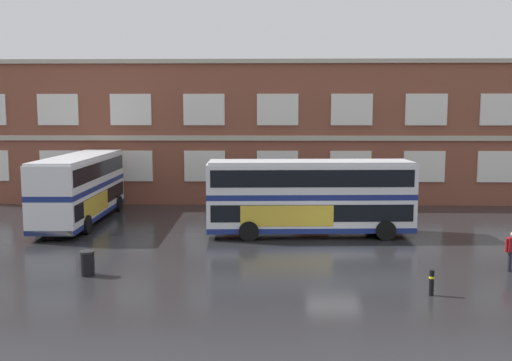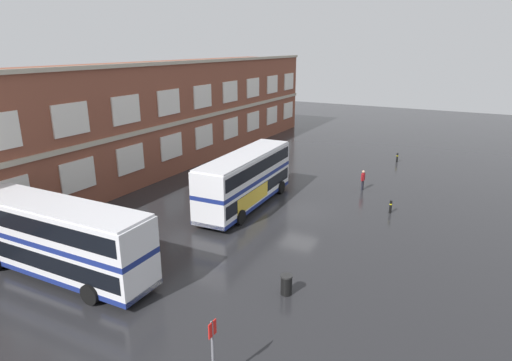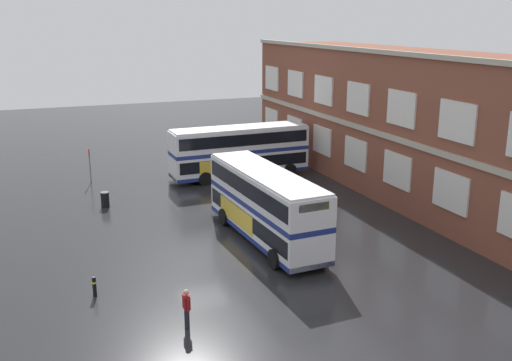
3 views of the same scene
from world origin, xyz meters
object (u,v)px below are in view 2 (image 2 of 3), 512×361
at_px(double_decker_near, 60,238).
at_px(double_decker_middle, 246,179).
at_px(station_litter_bin, 286,285).
at_px(safety_bollard_east, 397,158).
at_px(bus_stand_flag, 213,348).
at_px(waiting_passenger, 363,179).
at_px(safety_bollard_west, 391,207).

relative_size(double_decker_near, double_decker_middle, 1.00).
bearing_deg(station_litter_bin, double_decker_near, 109.49).
distance_m(station_litter_bin, safety_bollard_east, 28.30).
height_order(double_decker_near, double_decker_middle, same).
bearing_deg(bus_stand_flag, station_litter_bin, 1.76).
relative_size(bus_stand_flag, safety_bollard_east, 2.84).
distance_m(double_decker_near, station_litter_bin, 11.89).
bearing_deg(waiting_passenger, double_decker_middle, 139.73).
bearing_deg(safety_bollard_east, waiting_passenger, 175.70).
bearing_deg(bus_stand_flag, safety_bollard_east, 0.61).
height_order(bus_stand_flag, safety_bollard_west, bus_stand_flag).
bearing_deg(waiting_passenger, bus_stand_flag, -177.25).
bearing_deg(double_decker_near, safety_bollard_west, -37.65).
bearing_deg(safety_bollard_east, station_litter_bin, -179.67).
distance_m(double_decker_near, bus_stand_flag, 11.66).
distance_m(waiting_passenger, safety_bollard_west, 5.36).
xyz_separation_m(bus_stand_flag, station_litter_bin, (6.70, 0.21, -1.12)).
xyz_separation_m(safety_bollard_west, safety_bollard_east, (14.93, 2.40, 0.00)).
distance_m(double_decker_middle, station_litter_bin, 12.47).
xyz_separation_m(double_decker_middle, station_litter_bin, (-9.64, -7.74, -1.63)).
xyz_separation_m(waiting_passenger, safety_bollard_west, (-4.28, -3.20, -0.44)).
bearing_deg(double_decker_middle, bus_stand_flag, -154.06).
distance_m(bus_stand_flag, safety_bollard_west, 20.20).
bearing_deg(safety_bollard_west, double_decker_near, 142.35).
xyz_separation_m(double_decker_near, waiting_passenger, (21.57, -10.14, -1.22)).
xyz_separation_m(station_litter_bin, safety_bollard_east, (28.29, 0.16, -0.03)).
bearing_deg(waiting_passenger, safety_bollard_east, -4.30).
xyz_separation_m(double_decker_middle, safety_bollard_west, (3.73, -9.98, -1.66)).
xyz_separation_m(double_decker_near, safety_bollard_west, (17.29, -13.34, -1.66)).
distance_m(double_decker_middle, bus_stand_flag, 18.18).
bearing_deg(station_litter_bin, waiting_passenger, 3.13).
bearing_deg(bus_stand_flag, double_decker_middle, 25.94).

